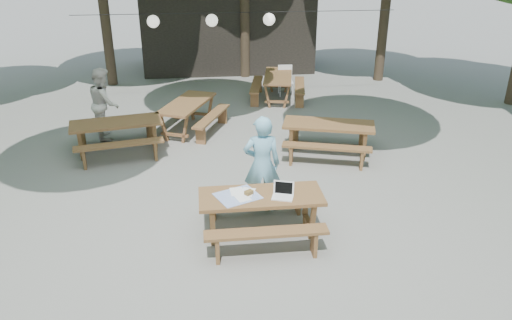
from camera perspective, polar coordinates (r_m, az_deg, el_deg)
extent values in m
plane|color=slate|center=(9.40, -2.00, -4.70)|extent=(80.00, 80.00, 0.00)
cube|color=black|center=(18.99, -3.27, 14.74)|extent=(6.00, 3.00, 2.80)
cube|color=brown|center=(8.04, 0.58, -4.19)|extent=(2.00, 0.80, 0.06)
cube|color=brown|center=(7.63, 1.19, -8.29)|extent=(1.90, 0.28, 0.05)
cube|color=brown|center=(8.74, 0.04, -3.72)|extent=(1.90, 0.28, 0.05)
cube|color=brown|center=(8.23, 0.57, -6.48)|extent=(1.70, 0.70, 0.69)
cube|color=brown|center=(11.63, -15.72, 4.12)|extent=(2.12, 1.17, 0.06)
cube|color=brown|center=(11.11, -15.37, 1.72)|extent=(1.92, 0.64, 0.05)
cube|color=brown|center=(12.33, -15.75, 3.93)|extent=(1.92, 0.64, 0.05)
cube|color=brown|center=(11.76, -15.51, 2.41)|extent=(1.80, 1.01, 0.69)
cube|color=brown|center=(11.20, 8.31, 4.02)|extent=(2.14, 1.33, 0.06)
cube|color=brown|center=(10.69, 8.09, 1.48)|extent=(1.90, 0.81, 0.05)
cube|color=brown|center=(11.90, 8.35, 3.87)|extent=(1.90, 0.81, 0.05)
cube|color=brown|center=(11.33, 8.20, 2.25)|extent=(1.83, 1.15, 0.69)
cube|color=brown|center=(12.64, -7.88, 6.43)|extent=(1.53, 2.15, 0.06)
cube|color=brown|center=(12.48, -5.08, 5.02)|extent=(1.01, 1.86, 0.05)
cube|color=brown|center=(13.00, -10.45, 5.50)|extent=(1.01, 1.86, 0.05)
cube|color=brown|center=(12.76, -7.79, 4.83)|extent=(1.32, 1.84, 0.69)
cube|color=brown|center=(15.06, 2.54, 9.55)|extent=(1.16, 2.11, 0.06)
cube|color=brown|center=(15.13, 5.01, 8.49)|extent=(0.63, 1.92, 0.05)
cube|color=brown|center=(15.16, 0.04, 8.62)|extent=(0.63, 1.92, 0.05)
cube|color=brown|center=(15.16, 2.52, 8.18)|extent=(1.00, 1.80, 0.69)
imported|color=#71B1CE|center=(8.72, 0.68, -0.52)|extent=(0.67, 0.46, 1.79)
imported|color=silver|center=(12.62, -16.96, 6.23)|extent=(0.80, 0.95, 1.72)
cube|color=white|center=(15.60, 3.41, 8.84)|extent=(0.46, 0.46, 0.04)
cube|color=white|center=(15.73, 3.33, 9.95)|extent=(0.44, 0.06, 0.48)
cube|color=white|center=(15.66, 3.39, 8.10)|extent=(0.44, 0.44, 0.38)
cube|color=white|center=(7.95, 3.05, -4.29)|extent=(0.38, 0.32, 0.02)
cube|color=white|center=(7.99, 3.19, -3.17)|extent=(0.33, 0.16, 0.23)
cube|color=black|center=(7.99, 3.19, -3.19)|extent=(0.28, 0.13, 0.19)
cube|color=#3760BE|center=(8.00, -2.12, -4.12)|extent=(0.81, 0.76, 0.01)
cube|color=white|center=(7.95, -1.61, -4.26)|extent=(0.30, 0.35, 0.00)
cube|color=white|center=(8.10, -0.97, -3.67)|extent=(0.30, 0.35, 0.00)
cube|color=white|center=(8.11, -2.21, -3.63)|extent=(0.23, 0.31, 0.00)
cube|color=brown|center=(8.01, -0.83, -3.73)|extent=(0.16, 0.15, 0.06)
cylinder|color=black|center=(14.37, -2.19, 16.49)|extent=(9.00, 0.02, 0.02)
sphere|color=white|center=(14.41, -11.67, 15.25)|extent=(0.34, 0.34, 0.34)
sphere|color=white|center=(14.36, -5.07, 15.61)|extent=(0.34, 0.34, 0.34)
sphere|color=white|center=(14.50, 1.51, 15.77)|extent=(0.34, 0.34, 0.34)
cylinder|color=#2D2319|center=(17.47, 14.52, 16.09)|extent=(0.32, 0.32, 4.54)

